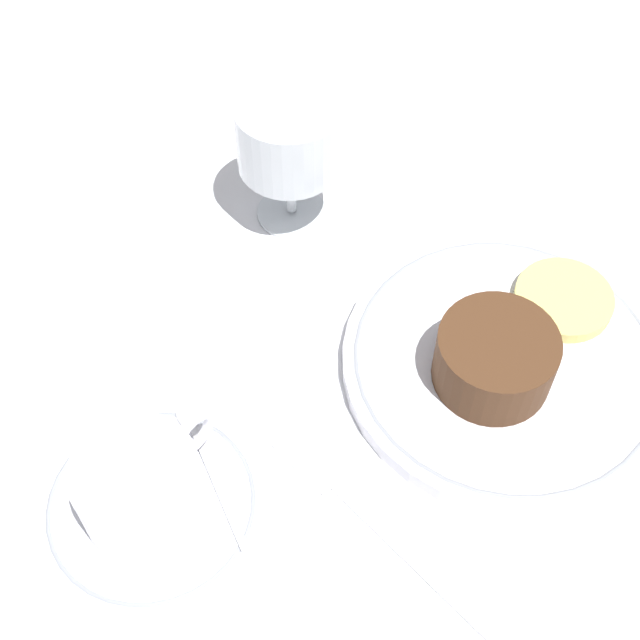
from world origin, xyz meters
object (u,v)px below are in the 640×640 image
object	(u,v)px
dinner_plate	(504,363)
wine_glass	(289,142)
coffee_cup	(140,487)
fork	(361,510)
dessert_cake	(495,359)

from	to	relation	value
dinner_plate	wine_glass	world-z (taller)	wine_glass
coffee_cup	wine_glass	xyz separation A→B (m)	(0.26, 0.10, 0.04)
wine_glass	fork	size ratio (longest dim) A/B	0.58
fork	wine_glass	bearing A→B (deg)	49.95
dessert_cake	dinner_plate	bearing A→B (deg)	-1.22
dinner_plate	dessert_cake	world-z (taller)	dessert_cake
dessert_cake	coffee_cup	bearing A→B (deg)	151.89
dinner_plate	dessert_cake	bearing A→B (deg)	178.78
dinner_plate	coffee_cup	bearing A→B (deg)	153.80
fork	dessert_cake	world-z (taller)	dessert_cake
dessert_cake	wine_glass	bearing A→B (deg)	79.63
fork	dessert_cake	distance (m)	0.14
coffee_cup	wine_glass	size ratio (longest dim) A/B	0.94
dinner_plate	coffee_cup	size ratio (longest dim) A/B	2.20
coffee_cup	dessert_cake	xyz separation A→B (m)	(0.22, -0.12, -0.00)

